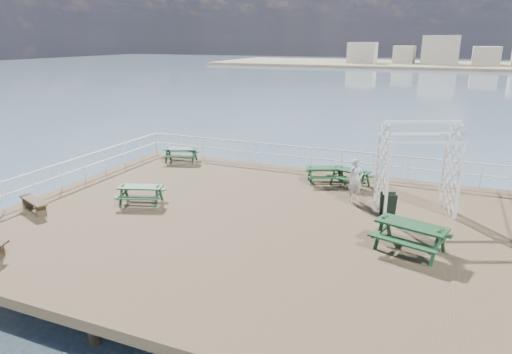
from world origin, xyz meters
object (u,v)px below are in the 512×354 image
object	(u,v)px
picnic_table_a	(181,152)
picnic_table_d	(141,191)
picnic_table_b	(350,174)
picnic_table_c	(326,172)
trellis_arbor	(417,173)
picnic_table_e	(411,231)
flat_bench_near	(34,203)
person	(356,180)

from	to	relation	value
picnic_table_a	picnic_table_d	xyz separation A→B (m)	(1.88, -5.90, -0.00)
picnic_table_b	picnic_table_c	bearing A→B (deg)	-161.72
picnic_table_d	picnic_table_a	bearing A→B (deg)	89.19
trellis_arbor	picnic_table_b	bearing A→B (deg)	118.65
picnic_table_b	trellis_arbor	world-z (taller)	trellis_arbor
picnic_table_e	flat_bench_near	xyz separation A→B (m)	(-12.85, -1.99, -0.27)
picnic_table_c	picnic_table_d	distance (m)	7.86
picnic_table_a	trellis_arbor	distance (m)	11.87
picnic_table_e	picnic_table_b	bearing A→B (deg)	133.90
picnic_table_b	picnic_table_e	bearing A→B (deg)	-46.00
picnic_table_a	picnic_table_b	world-z (taller)	picnic_table_a
picnic_table_d	person	size ratio (longest dim) A/B	1.17
picnic_table_a	trellis_arbor	size ratio (longest dim) A/B	0.59
picnic_table_e	person	distance (m)	4.38
picnic_table_c	picnic_table_d	world-z (taller)	picnic_table_d
flat_bench_near	trellis_arbor	bearing A→B (deg)	43.85
picnic_table_b	picnic_table_e	distance (m)	6.30
picnic_table_a	flat_bench_near	xyz separation A→B (m)	(-1.17, -8.13, -0.16)
picnic_table_d	person	xyz separation A→B (m)	(7.44, 3.45, 0.33)
trellis_arbor	person	bearing A→B (deg)	149.37
picnic_table_e	flat_bench_near	bearing A→B (deg)	-154.97
flat_bench_near	picnic_table_c	bearing A→B (deg)	61.25
person	picnic_table_c	bearing A→B (deg)	97.55
picnic_table_c	flat_bench_near	bearing A→B (deg)	-163.63
picnic_table_c	picnic_table_d	size ratio (longest dim) A/B	1.03
picnic_table_c	person	xyz separation A→B (m)	(1.64, -1.86, 0.33)
picnic_table_c	person	distance (m)	2.50
picnic_table_a	picnic_table_d	size ratio (longest dim) A/B	1.00
trellis_arbor	picnic_table_d	bearing A→B (deg)	175.15
person	picnic_table_e	bearing A→B (deg)	-91.35
picnic_table_d	person	bearing A→B (deg)	6.40
picnic_table_b	flat_bench_near	xyz separation A→B (m)	(-9.92, -7.57, -0.16)
picnic_table_b	picnic_table_d	xyz separation A→B (m)	(-6.87, -5.34, -0.00)
flat_bench_near	trellis_arbor	xyz separation A→B (m)	(12.69, 5.38, 1.13)
picnic_table_b	person	distance (m)	2.00
picnic_table_b	flat_bench_near	size ratio (longest dim) A/B	1.17
trellis_arbor	flat_bench_near	bearing A→B (deg)	-179.98
trellis_arbor	picnic_table_c	bearing A→B (deg)	127.72
picnic_table_b	picnic_table_e	world-z (taller)	picnic_table_e
picnic_table_e	flat_bench_near	distance (m)	13.00
picnic_table_e	trellis_arbor	xyz separation A→B (m)	(-0.16, 3.39, 0.86)
picnic_table_a	trellis_arbor	bearing A→B (deg)	-30.41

